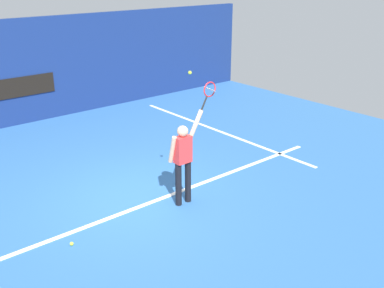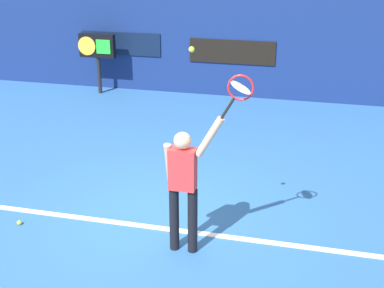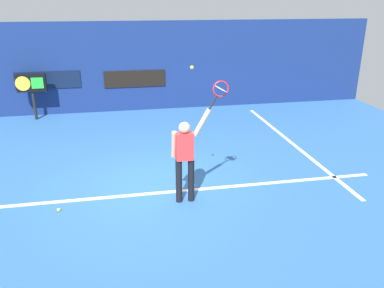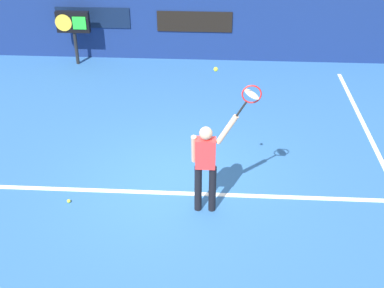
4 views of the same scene
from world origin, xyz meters
The scene contains 9 objects.
ground_plane centered at (0.00, 0.00, 0.00)m, with size 18.00×18.00×0.00m, color #2D609E.
back_wall centered at (0.00, 6.50, 1.59)m, with size 18.00×0.20×3.18m, color navy.
sponsor_banner_center centered at (0.00, 6.38, 1.17)m, with size 2.20×0.03×0.60m, color black.
court_baseline centered at (0.00, -0.35, 0.01)m, with size 10.00×0.10×0.01m, color white.
court_sideline centered at (4.18, 2.00, 0.01)m, with size 0.10×7.00×0.01m, color white.
tennis_player centered at (0.59, -0.78, 1.01)m, with size 0.77×0.31×1.94m.
tennis_racket centered at (1.26, -0.78, 2.27)m, with size 0.45×0.27×0.61m.
tennis_ball centered at (0.71, -0.85, 2.73)m, with size 0.07×0.07×0.07m, color #CCE033.
spare_ball centered at (-1.91, -0.74, 0.03)m, with size 0.07×0.07×0.07m, color #CCE033.
Camera 1 is at (-4.74, -7.40, 4.60)m, focal length 43.12 mm.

